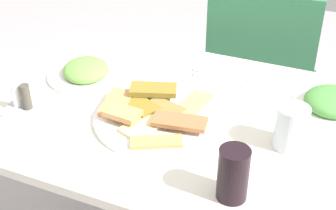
{
  "coord_description": "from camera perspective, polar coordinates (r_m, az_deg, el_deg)",
  "views": [
    {
      "loc": [
        0.42,
        -1.01,
        1.44
      ],
      "look_at": [
        -0.01,
        -0.02,
        0.77
      ],
      "focal_mm": 50.8,
      "sensor_mm": 36.0,
      "label": 1
    }
  ],
  "objects": [
    {
      "name": "dining_table",
      "position": [
        1.35,
        0.66,
        -3.83
      ],
      "size": [
        1.11,
        0.77,
        0.74
      ],
      "color": "silver",
      "rests_on": "ground_plane"
    },
    {
      "name": "dining_chair",
      "position": [
        1.96,
        11.0,
        3.02
      ],
      "size": [
        0.45,
        0.46,
        0.9
      ],
      "color": "#317349",
      "rests_on": "ground_plane"
    },
    {
      "name": "pide_platter",
      "position": [
        1.25,
        -1.4,
        -1.22
      ],
      "size": [
        0.35,
        0.35,
        0.04
      ],
      "color": "white",
      "rests_on": "dining_table"
    },
    {
      "name": "salad_plate_greens",
      "position": [
        1.37,
        19.24,
        0.25
      ],
      "size": [
        0.21,
        0.22,
        0.06
      ],
      "color": "white",
      "rests_on": "dining_table"
    },
    {
      "name": "salad_plate_rice",
      "position": [
        1.48,
        -9.82,
        3.99
      ],
      "size": [
        0.24,
        0.24,
        0.05
      ],
      "color": "white",
      "rests_on": "dining_table"
    },
    {
      "name": "soda_can",
      "position": [
        1.0,
        7.82,
        -8.21
      ],
      "size": [
        0.09,
        0.09,
        0.12
      ],
      "primitive_type": "cylinder",
      "rotation": [
        0.0,
        0.0,
        5.21
      ],
      "color": "black",
      "rests_on": "dining_table"
    },
    {
      "name": "drinking_glass",
      "position": [
        1.17,
        14.56,
        -2.61
      ],
      "size": [
        0.08,
        0.08,
        0.11
      ],
      "primitive_type": "cylinder",
      "color": "silver",
      "rests_on": "dining_table"
    },
    {
      "name": "paper_napkin",
      "position": [
        1.48,
        6.66,
        3.58
      ],
      "size": [
        0.17,
        0.17,
        0.0
      ],
      "primitive_type": "cube",
      "rotation": [
        0.0,
        0.0,
        -0.14
      ],
      "color": "white",
      "rests_on": "dining_table"
    },
    {
      "name": "fork",
      "position": [
        1.46,
        6.45,
        3.42
      ],
      "size": [
        0.18,
        0.05,
        0.0
      ],
      "primitive_type": "cube",
      "rotation": [
        0.0,
        0.0,
        0.18
      ],
      "color": "silver",
      "rests_on": "paper_napkin"
    },
    {
      "name": "spoon",
      "position": [
        1.49,
        6.89,
        4.02
      ],
      "size": [
        0.2,
        0.06,
        0.0
      ],
      "primitive_type": "cube",
      "rotation": [
        0.0,
        0.0,
        0.25
      ],
      "color": "silver",
      "rests_on": "paper_napkin"
    },
    {
      "name": "condiment_caddy",
      "position": [
        1.34,
        -17.07,
        0.29
      ],
      "size": [
        0.11,
        0.11,
        0.08
      ],
      "color": "#B2B2B7",
      "rests_on": "dining_table"
    }
  ]
}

